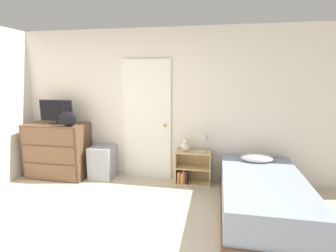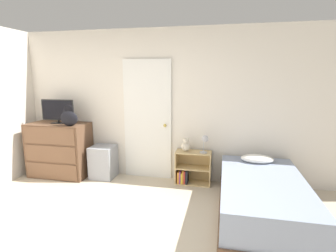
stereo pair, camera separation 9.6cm
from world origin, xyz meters
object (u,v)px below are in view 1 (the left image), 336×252
Objects in this scene: tv at (56,111)px; desk_lamp at (205,140)px; bed at (263,196)px; storage_bin at (103,162)px; teddy_bear at (186,145)px; dresser at (58,150)px; bookshelf at (191,169)px; handbag at (68,119)px.

tv is 2.59m from desk_lamp.
desk_lamp is at bearing 135.58° from bed.
desk_lamp is (1.77, 0.02, 0.48)m from storage_bin.
teddy_bear reaches higher than storage_bin.
desk_lamp is at bearing -7.72° from teddy_bear.
bed is at bearing -36.67° from teddy_bear.
dresser is 0.83m from storage_bin.
dresser is 1.78× the size of bookshelf.
dresser is 3.45m from bed.
tv reaches higher than dresser.
teddy_bear is 0.78× the size of desk_lamp.
tv reaches higher than storage_bin.
bed is (3.36, -0.70, -0.93)m from tv.
storage_bin is 2.45× the size of teddy_bear.
desk_lamp reaches higher than bed.
tv is 0.31× the size of bed.
bed reaches higher than storage_bin.
bookshelf is at bearing 4.63° from teddy_bear.
storage_bin is 0.29× the size of bed.
bed is at bearing -11.85° from tv.
handbag is 1.99m from teddy_bear.
handbag is at bearing -26.26° from dresser.
teddy_bear is at bearing 143.33° from bed.
desk_lamp is at bearing -12.26° from bookshelf.
handbag is 0.18× the size of bed.
tv is at bearing -175.09° from storage_bin.
desk_lamp is (0.31, -0.04, 0.11)m from teddy_bear.
desk_lamp is (2.57, 0.09, 0.28)m from dresser.
teddy_bear is (-0.09, -0.01, 0.41)m from bookshelf.
bed is at bearing -44.42° from desk_lamp.
bed is at bearing -9.87° from handbag.
handbag is at bearing 170.13° from bed.
handbag is 0.63× the size of storage_bin.
dresser is at bearing -177.99° from desk_lamp.
teddy_bear is at bearing 2.26° from storage_bin.
bookshelf is 2.53× the size of teddy_bear.
tv is at bearing -176.76° from bookshelf.
bookshelf is (1.54, 0.06, -0.05)m from storage_bin.
dresser is at bearing -176.60° from bookshelf.
bookshelf is (2.00, 0.31, -0.85)m from handbag.
dresser is 2.59m from desk_lamp.
bed is at bearing -11.67° from dresser.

